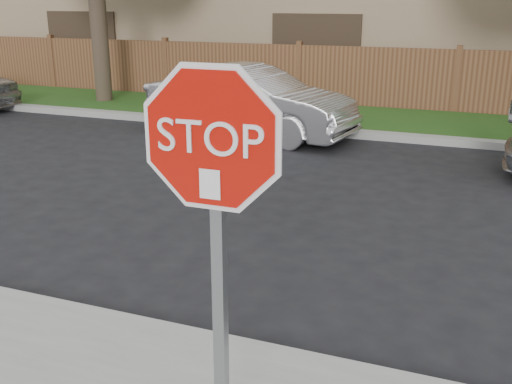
% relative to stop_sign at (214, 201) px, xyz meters
% --- Properties ---
extents(ground, '(90.00, 90.00, 0.00)m').
position_rel_stop_sign_xyz_m(ground, '(0.50, 1.48, -1.83)').
color(ground, black).
rests_on(ground, ground).
extents(far_curb, '(70.00, 0.30, 0.15)m').
position_rel_stop_sign_xyz_m(far_curb, '(0.50, 9.63, -1.75)').
color(far_curb, gray).
rests_on(far_curb, ground).
extents(grass_strip, '(70.00, 3.00, 0.12)m').
position_rel_stop_sign_xyz_m(grass_strip, '(0.50, 11.28, -1.77)').
color(grass_strip, '#1E4714').
rests_on(grass_strip, ground).
extents(fence, '(70.00, 0.12, 1.60)m').
position_rel_stop_sign_xyz_m(fence, '(0.50, 12.88, -1.03)').
color(fence, '#54321D').
rests_on(fence, ground).
extents(stop_sign, '(1.01, 0.13, 2.55)m').
position_rel_stop_sign_xyz_m(stop_sign, '(0.00, 0.00, 0.00)').
color(stop_sign, gray).
rests_on(stop_sign, sidewalk_near).
extents(sedan_left, '(4.59, 2.18, 1.45)m').
position_rel_stop_sign_xyz_m(sedan_left, '(-3.35, 8.96, -1.10)').
color(sedan_left, silver).
rests_on(sedan_left, ground).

